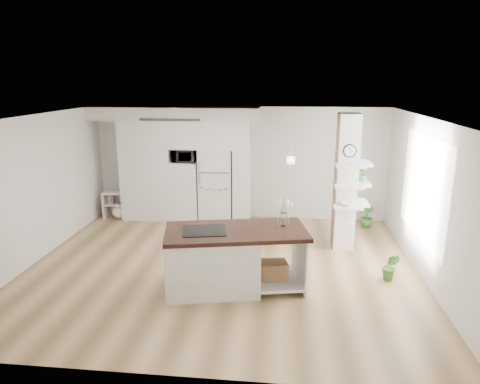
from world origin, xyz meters
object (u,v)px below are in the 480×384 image
object	(u,v)px
bookshelf	(117,207)
kitchen_island	(220,259)
floor_plant_a	(391,267)
refrigerator	(216,185)

from	to	relation	value
bookshelf	kitchen_island	bearing A→B (deg)	-48.50
bookshelf	floor_plant_a	size ratio (longest dim) A/B	1.33
refrigerator	kitchen_island	world-z (taller)	refrigerator
refrigerator	floor_plant_a	bearing A→B (deg)	-40.27
refrigerator	bookshelf	size ratio (longest dim) A/B	2.63
refrigerator	bookshelf	bearing A→B (deg)	-175.73
kitchen_island	bookshelf	world-z (taller)	kitchen_island
bookshelf	refrigerator	bearing A→B (deg)	3.00
refrigerator	bookshelf	world-z (taller)	refrigerator
bookshelf	floor_plant_a	world-z (taller)	bookshelf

